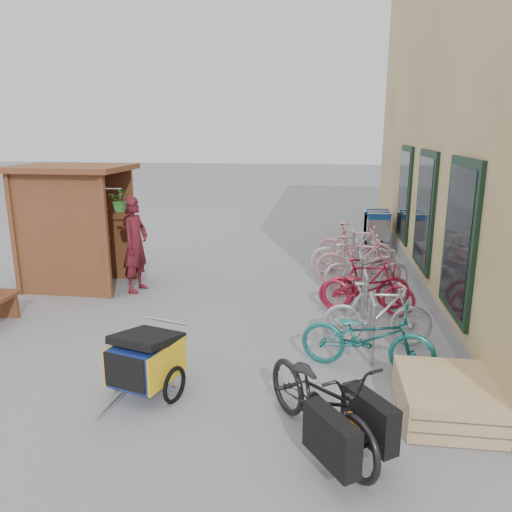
# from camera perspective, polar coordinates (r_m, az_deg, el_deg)

# --- Properties ---
(ground) EXTENTS (80.00, 80.00, 0.00)m
(ground) POSITION_cam_1_polar(r_m,az_deg,el_deg) (7.39, -5.51, -10.28)
(ground) COLOR gray
(kiosk) EXTENTS (2.49, 1.65, 2.40)m
(kiosk) POSITION_cam_1_polar(r_m,az_deg,el_deg) (10.35, -20.51, 4.97)
(kiosk) COLOR brown
(kiosk) RESTS_ON ground
(bike_rack) EXTENTS (0.05, 5.35, 0.86)m
(bike_rack) POSITION_cam_1_polar(r_m,az_deg,el_deg) (9.32, 11.81, -1.90)
(bike_rack) COLOR #A5A8AD
(bike_rack) RESTS_ON ground
(pallet_stack) EXTENTS (1.00, 1.20, 0.40)m
(pallet_stack) POSITION_cam_1_polar(r_m,az_deg,el_deg) (6.04, 20.95, -14.93)
(pallet_stack) COLOR tan
(pallet_stack) RESTS_ON ground
(shopping_carts) EXTENTS (0.59, 1.63, 1.06)m
(shopping_carts) POSITION_cam_1_polar(r_m,az_deg,el_deg) (13.65, 13.56, 3.53)
(shopping_carts) COLOR silver
(shopping_carts) RESTS_ON ground
(child_trailer) EXTENTS (0.91, 1.42, 0.82)m
(child_trailer) POSITION_cam_1_polar(r_m,az_deg,el_deg) (6.10, -12.49, -11.39)
(child_trailer) COLOR navy
(child_trailer) RESTS_ON ground
(cargo_bike) EXTENTS (1.58, 1.90, 0.97)m
(cargo_bike) POSITION_cam_1_polar(r_m,az_deg,el_deg) (5.12, 7.60, -16.08)
(cargo_bike) COLOR black
(cargo_bike) RESTS_ON ground
(person_kiosk) EXTENTS (0.54, 0.73, 1.85)m
(person_kiosk) POSITION_cam_1_polar(r_m,az_deg,el_deg) (9.82, -13.62, 1.28)
(person_kiosk) COLOR maroon
(person_kiosk) RESTS_ON ground
(bike_0) EXTENTS (1.81, 0.94, 0.91)m
(bike_0) POSITION_cam_1_polar(r_m,az_deg,el_deg) (6.69, 12.58, -9.02)
(bike_0) COLOR #1A6B69
(bike_0) RESTS_ON ground
(bike_1) EXTENTS (1.61, 0.53, 0.96)m
(bike_1) POSITION_cam_1_polar(r_m,az_deg,el_deg) (7.44, 13.65, -6.47)
(bike_1) COLOR #B4B4B9
(bike_1) RESTS_ON ground
(bike_2) EXTENTS (1.70, 0.86, 0.85)m
(bike_2) POSITION_cam_1_polar(r_m,az_deg,el_deg) (8.70, 12.49, -3.70)
(bike_2) COLOR maroon
(bike_2) RESTS_ON ground
(bike_3) EXTENTS (1.58, 0.62, 0.92)m
(bike_3) POSITION_cam_1_polar(r_m,az_deg,el_deg) (8.86, 12.49, -3.14)
(bike_3) COLOR maroon
(bike_3) RESTS_ON ground
(bike_4) EXTENTS (1.72, 0.81, 0.87)m
(bike_4) POSITION_cam_1_polar(r_m,az_deg,el_deg) (9.92, 12.52, -1.44)
(bike_4) COLOR #B4B4B9
(bike_4) RESTS_ON ground
(bike_5) EXTENTS (1.74, 0.71, 1.02)m
(bike_5) POSITION_cam_1_polar(r_m,az_deg,el_deg) (10.14, 11.54, -0.61)
(bike_5) COLOR pink
(bike_5) RESTS_ON ground
(bike_6) EXTENTS (1.81, 0.78, 0.93)m
(bike_6) POSITION_cam_1_polar(r_m,az_deg,el_deg) (11.00, 10.90, 0.33)
(bike_6) COLOR white
(bike_6) RESTS_ON ground
(bike_7) EXTENTS (1.84, 1.00, 1.07)m
(bike_7) POSITION_cam_1_polar(r_m,az_deg,el_deg) (11.28, 11.22, 1.04)
(bike_7) COLOR pink
(bike_7) RESTS_ON ground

